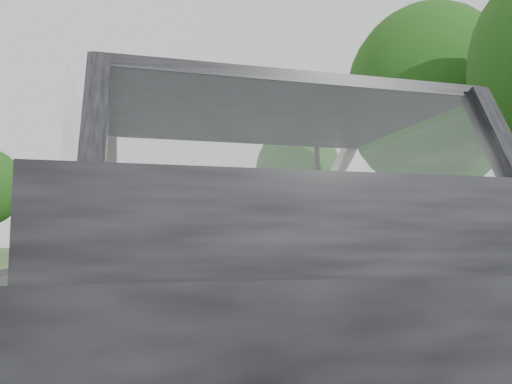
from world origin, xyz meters
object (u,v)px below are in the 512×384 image
subject_car (245,249)px  cat (267,199)px  other_car (155,242)px  highway_sign (239,233)px  utility_pole (317,178)px

subject_car → cat: 0.77m
cat → other_car: bearing=93.5°
cat → highway_sign: bearing=82.5°
subject_car → highway_sign: highway_sign is taller
other_car → highway_sign: highway_sign is taller
subject_car → other_car: size_ratio=0.83×
utility_pole → highway_sign: bearing=105.3°
other_car → utility_pole: size_ratio=0.69×
subject_car → utility_pole: bearing=67.3°
subject_car → other_car: bearing=88.4°
highway_sign → utility_pole: size_ratio=0.37×
highway_sign → utility_pole: (1.93, -7.03, 2.22)m
other_car → highway_sign: (4.62, 1.34, 0.49)m
subject_car → other_car: 22.83m
subject_car → utility_pole: utility_pole is taller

